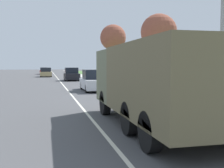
# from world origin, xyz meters

# --- Properties ---
(ground_plane) EXTENTS (180.00, 180.00, 0.00)m
(ground_plane) POSITION_xyz_m (0.00, 40.00, 0.00)
(ground_plane) COLOR #4C4C4F
(lane_centre_stripe) EXTENTS (0.12, 120.00, 0.00)m
(lane_centre_stripe) POSITION_xyz_m (0.00, 40.00, 0.00)
(lane_centre_stripe) COLOR silver
(lane_centre_stripe) RESTS_ON ground
(sidewalk_right) EXTENTS (1.80, 120.00, 0.12)m
(sidewalk_right) POSITION_xyz_m (4.50, 40.00, 0.06)
(sidewalk_right) COLOR beige
(sidewalk_right) RESTS_ON ground
(grass_strip_right) EXTENTS (7.00, 120.00, 0.02)m
(grass_strip_right) POSITION_xyz_m (8.90, 40.00, 0.01)
(grass_strip_right) COLOR #4C7538
(grass_strip_right) RESTS_ON ground
(military_truck) EXTENTS (2.59, 7.88, 2.74)m
(military_truck) POSITION_xyz_m (1.86, 13.90, 1.58)
(military_truck) COLOR #606647
(military_truck) RESTS_ON ground
(car_nearest_ahead) EXTENTS (1.71, 4.59, 1.69)m
(car_nearest_ahead) POSITION_xyz_m (2.02, 27.55, 0.75)
(car_nearest_ahead) COLOR silver
(car_nearest_ahead) RESTS_ON ground
(car_second_ahead) EXTENTS (1.86, 4.08, 1.71)m
(car_second_ahead) POSITION_xyz_m (1.57, 42.42, 0.76)
(car_second_ahead) COLOR black
(car_second_ahead) RESTS_ON ground
(car_third_ahead) EXTENTS (1.92, 4.05, 1.58)m
(car_third_ahead) POSITION_xyz_m (-1.73, 54.78, 0.71)
(car_third_ahead) COLOR tan
(car_third_ahead) RESTS_ON ground
(car_fourth_ahead) EXTENTS (1.71, 4.79, 1.49)m
(car_fourth_ahead) POSITION_xyz_m (-2.16, 68.23, 0.67)
(car_fourth_ahead) COLOR maroon
(car_fourth_ahead) RESTS_ON ground
(tree_mid_right) EXTENTS (3.17, 3.17, 6.51)m
(tree_mid_right) POSITION_xyz_m (7.96, 28.35, 4.90)
(tree_mid_right) COLOR brown
(tree_mid_right) RESTS_ON grass_strip_right
(tree_far_right) EXTENTS (3.79, 3.79, 7.95)m
(tree_far_right) POSITION_xyz_m (7.94, 45.53, 6.05)
(tree_far_right) COLOR brown
(tree_far_right) RESTS_ON grass_strip_right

